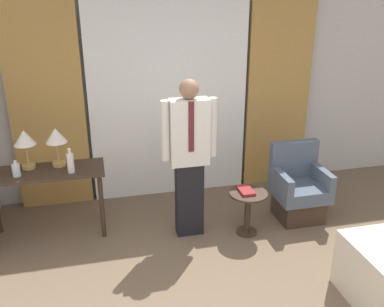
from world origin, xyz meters
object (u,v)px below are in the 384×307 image
(table_lamp_left, at_px, (25,140))
(person, at_px, (189,153))
(armchair, at_px, (298,191))
(side_table, at_px, (248,206))
(table_lamp_right, at_px, (56,138))
(bottle_near_edge, at_px, (16,170))
(book, at_px, (246,190))
(desk, at_px, (45,182))
(bottle_by_lamp, at_px, (70,163))

(table_lamp_left, height_order, person, person)
(armchair, xyz_separation_m, side_table, (-0.71, -0.21, 0.00))
(table_lamp_right, distance_m, bottle_near_edge, 0.51)
(table_lamp_right, relative_size, armchair, 0.48)
(table_lamp_right, relative_size, book, 1.75)
(side_table, bearing_deg, desk, 167.37)
(side_table, bearing_deg, person, 166.11)
(bottle_near_edge, height_order, armchair, bottle_near_edge)
(book, bearing_deg, desk, 167.95)
(bottle_near_edge, relative_size, bottle_by_lamp, 0.65)
(person, relative_size, armchair, 1.95)
(table_lamp_right, distance_m, person, 1.42)
(table_lamp_right, distance_m, book, 2.10)
(bottle_by_lamp, height_order, side_table, bottle_by_lamp)
(bottle_by_lamp, bearing_deg, person, -10.08)
(desk, xyz_separation_m, table_lamp_right, (0.16, 0.11, 0.44))
(book, bearing_deg, bottle_by_lamp, 169.31)
(bottle_by_lamp, relative_size, book, 1.09)
(table_lamp_left, height_order, table_lamp_right, same)
(bottle_near_edge, bearing_deg, desk, 17.20)
(desk, height_order, side_table, desk)
(bottle_near_edge, height_order, bottle_by_lamp, bottle_by_lamp)
(bottle_by_lamp, xyz_separation_m, book, (1.81, -0.34, -0.36))
(table_lamp_right, xyz_separation_m, bottle_near_edge, (-0.41, -0.19, -0.24))
(side_table, height_order, book, book)
(table_lamp_right, height_order, book, table_lamp_right)
(bottle_near_edge, bearing_deg, person, -7.92)
(table_lamp_right, height_order, bottle_by_lamp, table_lamp_right)
(table_lamp_right, bearing_deg, armchair, -7.97)
(desk, bearing_deg, bottle_near_edge, -162.80)
(armchair, distance_m, book, 0.77)
(book, bearing_deg, table_lamp_right, 164.01)
(person, distance_m, armchair, 1.47)
(table_lamp_right, relative_size, bottle_near_edge, 2.49)
(table_lamp_left, height_order, bottle_near_edge, table_lamp_left)
(bottle_near_edge, distance_m, bottle_by_lamp, 0.54)
(armchair, bearing_deg, desk, 174.64)
(desk, xyz_separation_m, book, (2.10, -0.45, -0.13))
(desk, relative_size, table_lamp_left, 2.94)
(desk, bearing_deg, book, -12.05)
(side_table, bearing_deg, book, 129.69)
(bottle_by_lamp, bearing_deg, bottle_near_edge, 177.00)
(table_lamp_right, xyz_separation_m, side_table, (1.97, -0.58, -0.74))
(table_lamp_left, relative_size, table_lamp_right, 1.00)
(person, xyz_separation_m, armchair, (1.33, 0.06, -0.62))
(desk, distance_m, bottle_near_edge, 0.33)
(desk, relative_size, side_table, 2.49)
(side_table, bearing_deg, armchair, 16.58)
(book, bearing_deg, table_lamp_left, 166.14)
(table_lamp_right, xyz_separation_m, book, (1.94, -0.56, -0.57))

